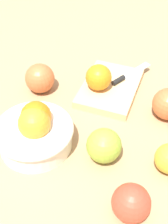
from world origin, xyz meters
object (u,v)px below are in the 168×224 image
Objects in this scene: bowl at (35,131)px; apple_front_right at (168,104)px; apple_front_left_2 at (131,203)px; knife at (126,76)px; apple_back_right at (40,78)px; cutting_board at (109,88)px; orange_on_board at (99,77)px; apple_front_left_3 at (104,146)px.

bowl is 0.34m from apple_front_right.
apple_front_left_2 is at bearing -113.76° from bowl.
knife is 1.71× the size of apple_back_right.
knife is 0.42m from apple_front_left_2.
cutting_board is 0.20m from apple_back_right.
orange_on_board is 0.50× the size of knife.
apple_front_left_3 reaches higher than knife.
bowl is at bearing 157.98° from orange_on_board.
cutting_board is at bearing -73.71° from apple_back_right.
cutting_board is at bearing 140.90° from knife.
orange_on_board is (0.22, -0.09, 0.01)m from bowl.
apple_front_left_3 is (0.12, 0.09, 0.00)m from apple_front_left_2.
apple_front_right is (-0.05, -0.17, 0.03)m from cutting_board.
apple_back_right is (-0.10, 0.23, 0.01)m from knife.
apple_front_left_2 is 0.31m from apple_front_right.
apple_back_right is at bearing 52.47° from apple_front_left_3.
orange_on_board is at bearing 25.64° from apple_front_left_2.
cutting_board is 1.48× the size of knife.
cutting_board is 0.24m from apple_front_left_3.
orange_on_board reaches higher than apple_back_right.
apple_back_right is (0.18, 0.24, 0.00)m from apple_front_left_3.
orange_on_board is at bearing 137.13° from knife.
apple_front_right is at bearing -127.61° from knife.
apple_front_left_2 is (-0.11, -0.25, -0.01)m from bowl.
cutting_board is at bearing -25.34° from bowl.
orange_on_board is at bearing 19.04° from apple_front_left_3.
cutting_board is 0.06m from orange_on_board.
apple_front_left_3 is at bearing -86.43° from bowl.
knife reaches higher than cutting_board.
cutting_board is (0.25, -0.12, -0.03)m from bowl.
knife is 1.73× the size of apple_front_right.
bowl is 0.33m from knife.
knife is at bearing -65.61° from apple_back_right.
apple_back_right is at bearing 101.50° from orange_on_board.
knife is at bearing 52.39° from apple_front_right.
bowl reaches higher than knife.
bowl is at bearing 154.66° from cutting_board.
cutting_board is 2.55× the size of apple_front_right.
orange_on_board is (-0.02, 0.03, 0.05)m from cutting_board.
apple_back_right is at bearing 90.38° from apple_front_right.
orange_on_board reaches higher than cutting_board.
bowl is at bearing 124.12° from apple_front_right.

